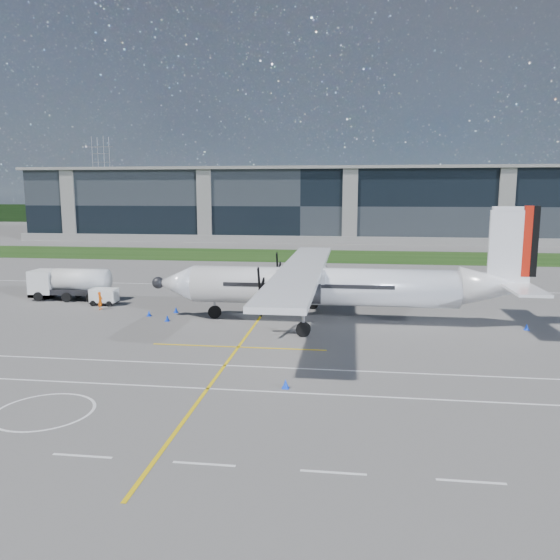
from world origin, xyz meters
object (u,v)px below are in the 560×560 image
(fuel_tanker_truck, at_px, (65,284))
(safety_cone_tail, at_px, (527,327))
(safety_cone_portwing, at_px, (286,384))
(safety_cone_nose_stbd, at_px, (176,310))
(safety_cone_stbdwing, at_px, (317,285))
(safety_cone_nose_port, at_px, (167,318))
(baggage_tug, at_px, (104,297))
(pylon_west, at_px, (102,179))
(safety_cone_fwd, at_px, (149,313))
(ground_crew_person, at_px, (100,299))
(turboprop_aircraft, at_px, (337,265))

(fuel_tanker_truck, relative_size, safety_cone_tail, 16.37)
(safety_cone_portwing, bearing_deg, safety_cone_nose_stbd, 124.31)
(safety_cone_stbdwing, height_order, safety_cone_nose_port, same)
(baggage_tug, height_order, safety_cone_portwing, baggage_tug)
(pylon_west, distance_m, safety_cone_fwd, 165.75)
(safety_cone_tail, xyz_separation_m, safety_cone_nose_stbd, (-28.51, 2.38, 0.00))
(pylon_west, height_order, fuel_tanker_truck, pylon_west)
(pylon_west, relative_size, baggage_tug, 11.65)
(fuel_tanker_truck, distance_m, safety_cone_nose_stbd, 13.32)
(safety_cone_nose_stbd, bearing_deg, safety_cone_portwing, -55.69)
(pylon_west, height_order, safety_cone_portwing, pylon_west)
(fuel_tanker_truck, distance_m, ground_crew_person, 6.74)
(pylon_west, xyz_separation_m, turboprop_aircraft, (89.38, -147.87, -10.30))
(safety_cone_nose_stbd, bearing_deg, safety_cone_tail, -4.78)
(safety_cone_portwing, height_order, safety_cone_fwd, same)
(pylon_west, xyz_separation_m, safety_cone_portwing, (87.14, -163.37, -14.75))
(pylon_west, xyz_separation_m, safety_cone_nose_stbd, (75.39, -146.16, -14.75))
(safety_cone_stbdwing, bearing_deg, safety_cone_nose_port, -122.69)
(safety_cone_nose_stbd, xyz_separation_m, safety_cone_nose_port, (0.31, -3.18, 0.00))
(turboprop_aircraft, bearing_deg, baggage_tug, 169.48)
(pylon_west, height_order, baggage_tug, pylon_west)
(safety_cone_portwing, bearing_deg, ground_crew_person, 137.07)
(fuel_tanker_truck, bearing_deg, pylon_west, 113.88)
(safety_cone_tail, height_order, safety_cone_nose_stbd, same)
(pylon_west, bearing_deg, safety_cone_nose_port, -63.12)
(fuel_tanker_truck, xyz_separation_m, safety_cone_fwd, (10.72, -5.90, -1.28))
(turboprop_aircraft, relative_size, fuel_tanker_truck, 3.83)
(baggage_tug, height_order, safety_cone_fwd, baggage_tug)
(safety_cone_tail, xyz_separation_m, safety_cone_stbdwing, (-17.04, 16.59, 0.00))
(baggage_tug, relative_size, safety_cone_tail, 5.15)
(pylon_west, height_order, safety_cone_stbdwing, pylon_west)
(ground_crew_person, bearing_deg, fuel_tanker_truck, 53.23)
(safety_cone_tail, relative_size, safety_cone_fwd, 1.00)
(fuel_tanker_truck, bearing_deg, safety_cone_nose_stbd, -18.72)
(fuel_tanker_truck, distance_m, baggage_tug, 5.30)
(safety_cone_fwd, height_order, safety_cone_stbdwing, same)
(safety_cone_tail, distance_m, safety_cone_nose_port, 28.21)
(fuel_tanker_truck, bearing_deg, safety_cone_portwing, -41.46)
(safety_cone_fwd, bearing_deg, fuel_tanker_truck, 151.19)
(safety_cone_stbdwing, xyz_separation_m, safety_cone_nose_port, (-11.16, -17.39, 0.00))
(safety_cone_portwing, relative_size, safety_cone_tail, 1.00)
(safety_cone_tail, relative_size, safety_cone_nose_stbd, 1.00)
(turboprop_aircraft, xyz_separation_m, safety_cone_portwing, (-2.24, -15.50, -4.45))
(baggage_tug, distance_m, safety_cone_tail, 36.50)
(safety_cone_nose_stbd, bearing_deg, fuel_tanker_truck, 161.28)
(baggage_tug, relative_size, safety_cone_portwing, 5.15)
(safety_cone_fwd, bearing_deg, turboprop_aircraft, -0.26)
(safety_cone_fwd, relative_size, safety_cone_nose_port, 1.00)
(turboprop_aircraft, height_order, safety_cone_stbdwing, turboprop_aircraft)
(turboprop_aircraft, height_order, fuel_tanker_truck, turboprop_aircraft)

